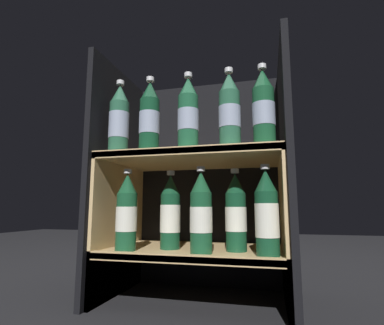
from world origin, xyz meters
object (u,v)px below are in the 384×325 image
(bottle_lower_front_1, at_px, (201,214))
(bottle_upper_front_2, at_px, (188,115))
(bottle_upper_front_1, at_px, (149,118))
(bottle_upper_front_4, at_px, (263,109))
(bottle_upper_front_3, at_px, (230,112))
(bottle_lower_front_2, at_px, (267,215))
(bottle_upper_front_0, at_px, (119,121))
(bottle_lower_front_0, at_px, (126,214))
(bottle_lower_back_1, at_px, (236,214))
(bottle_lower_back_0, at_px, (170,214))

(bottle_lower_front_1, bearing_deg, bottle_upper_front_2, 180.00)
(bottle_upper_front_1, xyz_separation_m, bottle_upper_front_2, (0.13, 0.00, 0.00))
(bottle_upper_front_2, xyz_separation_m, bottle_upper_front_4, (0.23, 0.00, -0.00))
(bottle_upper_front_3, height_order, bottle_upper_front_4, same)
(bottle_lower_front_2, bearing_deg, bottle_upper_front_2, 180.00)
(bottle_upper_front_1, distance_m, bottle_upper_front_3, 0.26)
(bottle_upper_front_0, height_order, bottle_lower_front_2, bottle_upper_front_0)
(bottle_upper_front_2, relative_size, bottle_lower_front_0, 1.00)
(bottle_lower_back_1, bearing_deg, bottle_upper_front_0, -168.76)
(bottle_upper_front_4, bearing_deg, bottle_upper_front_1, -180.00)
(bottle_upper_front_1, xyz_separation_m, bottle_upper_front_3, (0.26, -0.00, 0.00))
(bottle_upper_front_0, distance_m, bottle_lower_front_1, 0.42)
(bottle_upper_front_3, relative_size, bottle_lower_front_1, 1.00)
(bottle_lower_front_0, xyz_separation_m, bottle_lower_front_2, (0.43, 0.00, -0.00))
(bottle_upper_front_3, distance_m, bottle_lower_back_1, 0.32)
(bottle_lower_front_2, bearing_deg, bottle_upper_front_4, 0.00)
(bottle_upper_front_4, height_order, bottle_lower_front_1, bottle_upper_front_4)
(bottle_upper_front_0, distance_m, bottle_lower_back_0, 0.36)
(bottle_lower_front_2, bearing_deg, bottle_lower_back_1, 141.75)
(bottle_lower_front_0, bearing_deg, bottle_upper_front_2, 0.00)
(bottle_lower_back_0, bearing_deg, bottle_upper_front_1, -123.99)
(bottle_upper_front_0, bearing_deg, bottle_upper_front_3, -0.00)
(bottle_lower_back_0, bearing_deg, bottle_upper_front_2, -42.78)
(bottle_upper_front_2, height_order, bottle_upper_front_3, same)
(bottle_upper_front_2, bearing_deg, bottle_upper_front_4, 0.00)
(bottle_upper_front_2, relative_size, bottle_lower_back_0, 1.00)
(bottle_upper_front_0, height_order, bottle_lower_front_1, bottle_upper_front_0)
(bottle_upper_front_1, relative_size, bottle_lower_back_1, 1.00)
(bottle_lower_back_1, bearing_deg, bottle_lower_front_0, -167.50)
(bottle_upper_front_3, bearing_deg, bottle_lower_front_2, 0.00)
(bottle_upper_front_1, relative_size, bottle_lower_front_2, 1.00)
(bottle_upper_front_1, relative_size, bottle_upper_front_2, 1.00)
(bottle_lower_front_1, xyz_separation_m, bottle_lower_back_1, (0.10, 0.08, -0.00))
(bottle_upper_front_1, distance_m, bottle_lower_back_0, 0.32)
(bottle_upper_front_2, height_order, bottle_lower_front_0, bottle_upper_front_2)
(bottle_upper_front_3, distance_m, bottle_lower_front_1, 0.32)
(bottle_upper_front_3, height_order, bottle_lower_front_0, bottle_upper_front_3)
(bottle_lower_back_0, bearing_deg, bottle_upper_front_4, -13.43)
(bottle_upper_front_4, relative_size, bottle_lower_front_1, 1.00)
(bottle_lower_front_0, xyz_separation_m, bottle_lower_back_1, (0.34, 0.08, 0.00))
(bottle_lower_back_1, bearing_deg, bottle_lower_front_1, -141.75)
(bottle_upper_front_2, bearing_deg, bottle_upper_front_0, 180.00)
(bottle_upper_front_4, relative_size, bottle_lower_front_2, 1.00)
(bottle_upper_front_3, distance_m, bottle_upper_front_4, 0.10)
(bottle_upper_front_1, height_order, bottle_lower_front_0, bottle_upper_front_1)
(bottle_upper_front_0, distance_m, bottle_upper_front_3, 0.37)
(bottle_upper_front_1, bearing_deg, bottle_upper_front_3, -0.00)
(bottle_lower_front_0, xyz_separation_m, bottle_lower_back_0, (0.12, 0.08, -0.00))
(bottle_lower_front_0, height_order, bottle_lower_back_0, same)
(bottle_upper_front_3, bearing_deg, bottle_upper_front_1, 180.00)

